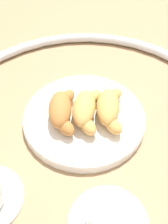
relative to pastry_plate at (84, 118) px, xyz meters
The scene contains 7 objects.
ground_plane 0.03m from the pastry_plate, 21.25° to the left, with size 2.20×2.20×0.00m, color #997551.
table_chrome_rim 0.03m from the pastry_plate, 21.25° to the left, with size 0.68×0.68×0.02m, color silver.
pastry_plate is the anchor object (origin of this frame).
croissant_large 0.06m from the pastry_plate, 72.54° to the right, with size 0.13×0.09×0.04m.
croissant_small 0.03m from the pastry_plate, 97.23° to the left, with size 0.14×0.07×0.04m.
croissant_extra 0.06m from the pastry_plate, 106.83° to the left, with size 0.14×0.08×0.04m.
coffee_cup_far 0.23m from the pastry_plate, 23.83° to the left, with size 0.14×0.14×0.06m.
Camera 1 is at (0.39, 0.09, 0.51)m, focal length 48.91 mm.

